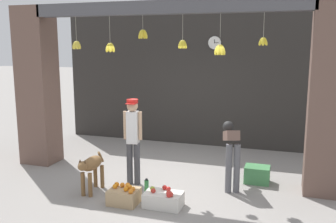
{
  "coord_description": "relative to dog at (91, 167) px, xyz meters",
  "views": [
    {
      "loc": [
        2.18,
        -6.36,
        2.54
      ],
      "look_at": [
        0.0,
        0.41,
        1.25
      ],
      "focal_mm": 40.0,
      "sensor_mm": 36.0,
      "label": 1
    }
  ],
  "objects": [
    {
      "name": "ground_plane",
      "position": [
        0.96,
        0.91,
        -0.46
      ],
      "size": [
        60.0,
        60.0,
        0.0
      ],
      "primitive_type": "plane",
      "color": "gray"
    },
    {
      "name": "shop_back_wall",
      "position": [
        0.96,
        3.68,
        1.19
      ],
      "size": [
        7.03,
        0.12,
        3.3
      ],
      "primitive_type": "cube",
      "color": "#2D2B28",
      "rests_on": "ground_plane"
    },
    {
      "name": "shop_pillar_left",
      "position": [
        -1.91,
        1.21,
        1.19
      ],
      "size": [
        0.7,
        0.6,
        3.3
      ],
      "primitive_type": "cube",
      "color": "brown",
      "rests_on": "ground_plane"
    },
    {
      "name": "shop_pillar_right",
      "position": [
        3.83,
        1.21,
        1.19
      ],
      "size": [
        0.7,
        0.6,
        3.3
      ],
      "primitive_type": "cube",
      "color": "brown",
      "rests_on": "ground_plane"
    },
    {
      "name": "storefront_awning",
      "position": [
        0.95,
        1.03,
        2.66
      ],
      "size": [
        5.13,
        0.28,
        0.97
      ],
      "color": "#4C4C51"
    },
    {
      "name": "dog",
      "position": [
        0.0,
        0.0,
        0.0
      ],
      "size": [
        0.23,
        0.82,
        0.68
      ],
      "rotation": [
        0.0,
        0.0,
        -1.57
      ],
      "color": "brown",
      "rests_on": "ground_plane"
    },
    {
      "name": "shopkeeper",
      "position": [
        0.53,
        0.58,
        0.45
      ],
      "size": [
        0.34,
        0.27,
        1.58
      ],
      "rotation": [
        0.0,
        0.0,
        3.27
      ],
      "color": "#424247",
      "rests_on": "ground_plane"
    },
    {
      "name": "worker_stooping",
      "position": [
        2.24,
        0.98,
        0.29
      ],
      "size": [
        0.42,
        0.84,
        1.12
      ],
      "rotation": [
        0.0,
        0.0,
        0.29
      ],
      "color": "#56565B",
      "rests_on": "ground_plane"
    },
    {
      "name": "fruit_crate_oranges",
      "position": [
        0.73,
        -0.26,
        -0.33
      ],
      "size": [
        0.47,
        0.39,
        0.31
      ],
      "color": "tan",
      "rests_on": "ground_plane"
    },
    {
      "name": "fruit_crate_apples",
      "position": [
        1.37,
        -0.18,
        -0.34
      ],
      "size": [
        0.6,
        0.38,
        0.3
      ],
      "color": "silver",
      "rests_on": "ground_plane"
    },
    {
      "name": "produce_box_green",
      "position": [
        2.68,
        1.35,
        -0.31
      ],
      "size": [
        0.45,
        0.35,
        0.31
      ],
      "primitive_type": "cube",
      "color": "#42844C",
      "rests_on": "ground_plane"
    },
    {
      "name": "water_bottle",
      "position": [
        0.94,
        0.2,
        -0.33
      ],
      "size": [
        0.08,
        0.08,
        0.28
      ],
      "color": "#38934C",
      "rests_on": "ground_plane"
    },
    {
      "name": "wall_clock",
      "position": [
        1.4,
        3.61,
        2.11
      ],
      "size": [
        0.33,
        0.03,
        0.33
      ],
      "color": "black"
    }
  ]
}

